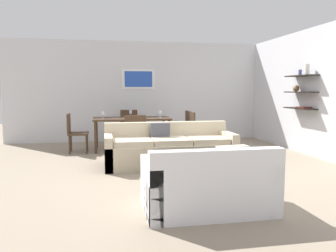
# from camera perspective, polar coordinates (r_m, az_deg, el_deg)

# --- Properties ---
(ground_plane) EXTENTS (18.00, 18.00, 0.00)m
(ground_plane) POSITION_cam_1_polar(r_m,az_deg,el_deg) (6.05, 2.05, -7.25)
(ground_plane) COLOR gray
(back_wall_unit) EXTENTS (8.40, 0.09, 2.70)m
(back_wall_unit) POSITION_cam_1_polar(r_m,az_deg,el_deg) (9.41, -0.89, 5.87)
(back_wall_unit) COLOR silver
(back_wall_unit) RESTS_ON ground
(right_wall_shelf_unit) EXTENTS (0.34, 8.20, 2.70)m
(right_wall_shelf_unit) POSITION_cam_1_polar(r_m,az_deg,el_deg) (7.68, 23.74, 5.26)
(right_wall_shelf_unit) COLOR silver
(right_wall_shelf_unit) RESTS_ON ground
(sofa_beige) EXTENTS (2.38, 0.90, 0.78)m
(sofa_beige) POSITION_cam_1_polar(r_m,az_deg,el_deg) (6.29, 0.24, -4.01)
(sofa_beige) COLOR beige
(sofa_beige) RESTS_ON ground
(loveseat_white) EXTENTS (1.46, 0.90, 0.78)m
(loveseat_white) POSITION_cam_1_polar(r_m,az_deg,el_deg) (4.00, 6.80, -10.00)
(loveseat_white) COLOR white
(loveseat_white) RESTS_ON ground
(coffee_table) EXTENTS (1.10, 1.05, 0.38)m
(coffee_table) POSITION_cam_1_polar(r_m,az_deg,el_deg) (5.21, 5.07, -7.34)
(coffee_table) COLOR black
(coffee_table) RESTS_ON ground
(decorative_bowl) EXTENTS (0.30, 0.30, 0.08)m
(decorative_bowl) POSITION_cam_1_polar(r_m,az_deg,el_deg) (5.18, 3.89, -4.75)
(decorative_bowl) COLOR #99844C
(decorative_bowl) RESTS_ON coffee_table
(candle_jar) EXTENTS (0.09, 0.09, 0.06)m
(candle_jar) POSITION_cam_1_polar(r_m,az_deg,el_deg) (5.26, 7.06, -4.76)
(candle_jar) COLOR silver
(candle_jar) RESTS_ON coffee_table
(dining_table) EXTENTS (1.77, 0.86, 0.75)m
(dining_table) POSITION_cam_1_polar(r_m,az_deg,el_deg) (7.92, -6.15, 0.87)
(dining_table) COLOR #422D1E
(dining_table) RESTS_ON ground
(dining_chair_left_near) EXTENTS (0.44, 0.44, 0.88)m
(dining_chair_left_near) POSITION_cam_1_polar(r_m,az_deg,el_deg) (7.75, -15.58, -0.71)
(dining_chair_left_near) COLOR #422D1E
(dining_chair_left_near) RESTS_ON ground
(dining_chair_right_near) EXTENTS (0.44, 0.44, 0.88)m
(dining_chair_right_near) POSITION_cam_1_polar(r_m,az_deg,el_deg) (7.95, 3.30, -0.33)
(dining_chair_right_near) COLOR #422D1E
(dining_chair_right_near) RESTS_ON ground
(dining_chair_foot) EXTENTS (0.44, 0.44, 0.88)m
(dining_chair_foot) POSITION_cam_1_polar(r_m,az_deg,el_deg) (7.11, -5.61, -1.12)
(dining_chair_foot) COLOR #422D1E
(dining_chair_foot) RESTS_ON ground
(dining_chair_head) EXTENTS (0.44, 0.44, 0.88)m
(dining_chair_head) POSITION_cam_1_polar(r_m,az_deg,el_deg) (8.77, -6.56, 0.25)
(dining_chair_head) COLOR #422D1E
(dining_chair_head) RESTS_ON ground
(dining_chair_right_far) EXTENTS (0.44, 0.44, 0.88)m
(dining_chair_right_far) POSITION_cam_1_polar(r_m,az_deg,el_deg) (8.33, 2.66, -0.03)
(dining_chair_right_far) COLOR #422D1E
(dining_chair_right_far) RESTS_ON ground
(wine_glass_right_near) EXTENTS (0.08, 0.08, 0.17)m
(wine_glass_right_near) POSITION_cam_1_polar(r_m,az_deg,el_deg) (7.88, -1.29, 2.32)
(wine_glass_right_near) COLOR silver
(wine_glass_right_near) RESTS_ON dining_table
(wine_glass_head) EXTENTS (0.06, 0.06, 0.16)m
(wine_glass_head) POSITION_cam_1_polar(r_m,az_deg,el_deg) (8.27, -6.36, 2.38)
(wine_glass_head) COLOR silver
(wine_glass_head) RESTS_ON dining_table
(wine_glass_right_far) EXTENTS (0.06, 0.06, 0.15)m
(wine_glass_right_far) POSITION_cam_1_polar(r_m,az_deg,el_deg) (8.09, -1.53, 2.29)
(wine_glass_right_far) COLOR silver
(wine_glass_right_far) RESTS_ON dining_table
(wine_glass_left_near) EXTENTS (0.08, 0.08, 0.16)m
(wine_glass_left_near) POSITION_cam_1_polar(r_m,az_deg,el_deg) (7.78, -10.98, 2.11)
(wine_glass_left_near) COLOR silver
(wine_glass_left_near) RESTS_ON dining_table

